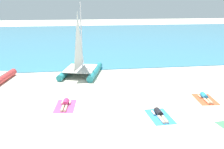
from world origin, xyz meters
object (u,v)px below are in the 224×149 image
object	(u,v)px
towel_center_left	(160,116)
sunbather_center_left	(159,114)
towel_leftmost	(65,106)
towel_rightmost	(205,99)
sunbather_rightmost	(205,97)
sunbather_leftmost	(65,103)
sailboat_teal	(81,64)

from	to	relation	value
towel_center_left	sunbather_center_left	bearing A→B (deg)	92.19
towel_leftmost	sunbather_center_left	bearing A→B (deg)	-22.44
sunbather_center_left	towel_rightmost	xyz separation A→B (m)	(3.52, 1.84, -0.13)
towel_center_left	sunbather_rightmost	world-z (taller)	sunbather_rightmost
towel_center_left	sunbather_center_left	size ratio (longest dim) A/B	1.21
sunbather_rightmost	towel_rightmost	bearing A→B (deg)	-90.00
sunbather_leftmost	towel_rightmost	bearing A→B (deg)	4.68
towel_leftmost	towel_center_left	bearing A→B (deg)	-23.09
towel_leftmost	sunbather_leftmost	size ratio (longest dim) A/B	1.21
sailboat_teal	towel_leftmost	distance (m)	6.46
towel_rightmost	sunbather_rightmost	distance (m)	0.14
sunbather_center_left	towel_center_left	bearing A→B (deg)	-90.00
towel_center_left	sunbather_rightmost	bearing A→B (deg)	29.18
sunbather_rightmost	sunbather_center_left	bearing A→B (deg)	-145.84
sunbather_rightmost	towel_leftmost	bearing A→B (deg)	-174.98
sailboat_teal	towel_leftmost	size ratio (longest dim) A/B	3.01
sunbather_center_left	towel_rightmost	size ratio (longest dim) A/B	0.82
sailboat_teal	towel_leftmost	bearing A→B (deg)	-84.49
towel_leftmost	sunbather_rightmost	xyz separation A→B (m)	(8.42, -0.12, 0.13)
sailboat_teal	sunbather_center_left	world-z (taller)	sailboat_teal
towel_center_left	sunbather_rightmost	size ratio (longest dim) A/B	1.21
towel_leftmost	towel_rightmost	size ratio (longest dim) A/B	1.00
towel_leftmost	towel_rightmost	bearing A→B (deg)	-1.26
sailboat_teal	sunbather_leftmost	world-z (taller)	sailboat_teal
sailboat_teal	towel_rightmost	bearing A→B (deg)	-26.42
sailboat_teal	sunbather_leftmost	bearing A→B (deg)	-84.52
towel_center_left	sunbather_center_left	distance (m)	0.14
sunbather_center_left	sailboat_teal	bearing A→B (deg)	112.49
sunbather_leftmost	sunbather_center_left	bearing A→B (deg)	-16.74
sailboat_teal	sunbather_rightmost	world-z (taller)	sailboat_teal
sailboat_teal	sunbather_center_left	distance (m)	9.21
towel_leftmost	sunbather_leftmost	world-z (taller)	sunbather_leftmost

